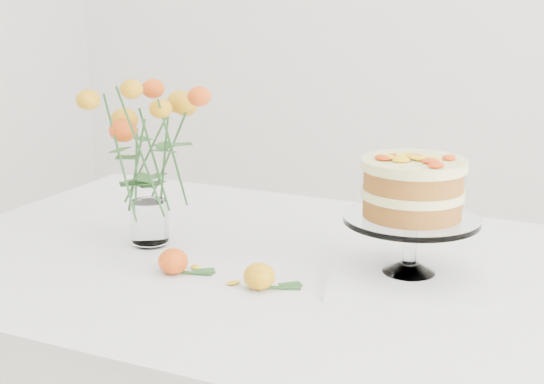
{
  "coord_description": "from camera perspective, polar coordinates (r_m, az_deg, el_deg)",
  "views": [
    {
      "loc": [
        0.57,
        -1.24,
        1.26
      ],
      "look_at": [
        -0.01,
        0.0,
        0.89
      ],
      "focal_mm": 50.0,
      "sensor_mm": 36.0,
      "label": 1
    }
  ],
  "objects": [
    {
      "name": "rose_vase",
      "position": [
        1.51,
        -9.47,
        3.92
      ],
      "size": [
        0.26,
        0.26,
        0.37
      ],
      "rotation": [
        0.0,
        0.0,
        0.08
      ],
      "color": "white",
      "rests_on": "table"
    },
    {
      "name": "table",
      "position": [
        1.49,
        0.32,
        -8.15
      ],
      "size": [
        1.43,
        0.93,
        0.76
      ],
      "color": "tan",
      "rests_on": "ground"
    },
    {
      "name": "loose_rose_far",
      "position": [
        1.4,
        -7.43,
        -5.2
      ],
      "size": [
        0.1,
        0.06,
        0.05
      ],
      "rotation": [
        0.0,
        0.0,
        0.23
      ],
      "color": "#C24509",
      "rests_on": "table"
    },
    {
      "name": "stray_petal_a",
      "position": [
        1.42,
        -5.78,
        -5.65
      ],
      "size": [
        0.03,
        0.02,
        0.0
      ],
      "primitive_type": "ellipsoid",
      "color": "yellow",
      "rests_on": "table"
    },
    {
      "name": "loose_rose_near",
      "position": [
        1.32,
        -0.95,
        -6.37
      ],
      "size": [
        0.1,
        0.06,
        0.05
      ],
      "rotation": [
        0.0,
        0.0,
        0.34
      ],
      "color": "gold",
      "rests_on": "table"
    },
    {
      "name": "napkin",
      "position": [
        1.4,
        10.24,
        -6.11
      ],
      "size": [
        0.34,
        0.34,
        0.01
      ],
      "primitive_type": "cube",
      "rotation": [
        0.0,
        0.0,
        0.27
      ],
      "color": "white",
      "rests_on": "table"
    },
    {
      "name": "stray_petal_b",
      "position": [
        1.35,
        -2.94,
        -6.85
      ],
      "size": [
        0.03,
        0.02,
        0.0
      ],
      "primitive_type": "ellipsoid",
      "color": "yellow",
      "rests_on": "table"
    },
    {
      "name": "cake_stand",
      "position": [
        1.35,
        10.54,
        -0.14
      ],
      "size": [
        0.24,
        0.24,
        0.22
      ],
      "rotation": [
        0.0,
        0.0,
        0.38
      ],
      "color": "white",
      "rests_on": "napkin"
    }
  ]
}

